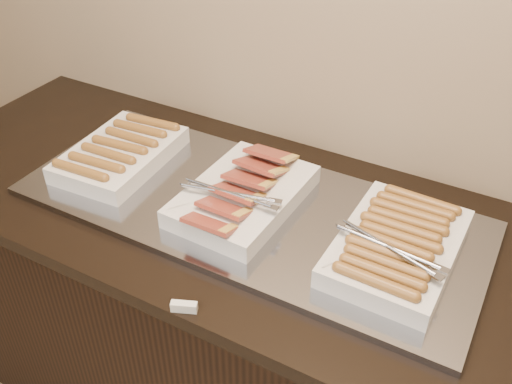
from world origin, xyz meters
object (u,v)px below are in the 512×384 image
warming_tray (248,208)px  dish_left (120,153)px  dish_center (243,194)px  dish_right (397,245)px  counter (253,327)px

warming_tray → dish_left: 0.42m
dish_center → dish_right: 0.40m
dish_left → dish_center: dish_center is taller
dish_left → dish_center: bearing=-4.0°
warming_tray → dish_right: dish_right is taller
warming_tray → dish_left: (-0.41, -0.00, 0.04)m
warming_tray → dish_right: size_ratio=3.13×
counter → dish_right: size_ratio=5.38×
counter → warming_tray: size_ratio=1.72×
dish_center → dish_right: (0.40, 0.00, 0.00)m
counter → dish_center: dish_center is taller
counter → dish_center: (-0.03, -0.00, 0.50)m
dish_left → dish_center: (0.40, -0.00, 0.00)m
warming_tray → dish_center: dish_center is taller
counter → dish_center: bearing=-171.6°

